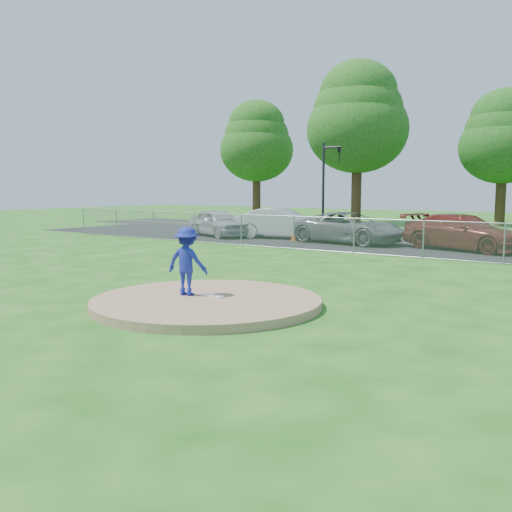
{
  "coord_description": "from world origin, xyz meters",
  "views": [
    {
      "loc": [
        8.6,
        -10.08,
        2.77
      ],
      "look_at": [
        0.0,
        2.0,
        1.0
      ],
      "focal_mm": 40.0,
      "sensor_mm": 36.0,
      "label": 1
    }
  ],
  "objects_px": {
    "tree_left": "(358,117)",
    "parked_car_darkred": "(463,232)",
    "pitcher": "(187,261)",
    "tree_far_left": "(257,141)",
    "tree_center": "(504,136)",
    "traffic_signal_left": "(327,179)",
    "traffic_cone": "(295,234)",
    "parked_car_white": "(281,223)",
    "parked_car_gray": "(349,228)",
    "parked_car_silver": "(219,223)"
  },
  "relations": [
    {
      "from": "traffic_cone",
      "to": "tree_far_left",
      "type": "bearing_deg",
      "value": 130.41
    },
    {
      "from": "tree_far_left",
      "to": "parked_car_white",
      "type": "xyz_separation_m",
      "value": [
        13.5,
        -16.65,
        -6.21
      ]
    },
    {
      "from": "pitcher",
      "to": "tree_far_left",
      "type": "bearing_deg",
      "value": -66.76
    },
    {
      "from": "parked_car_silver",
      "to": "tree_left",
      "type": "bearing_deg",
      "value": 18.14
    },
    {
      "from": "tree_left",
      "to": "parked_car_silver",
      "type": "distance_m",
      "value": 17.38
    },
    {
      "from": "tree_center",
      "to": "parked_car_gray",
      "type": "xyz_separation_m",
      "value": [
        -3.16,
        -18.07,
        -5.68
      ]
    },
    {
      "from": "traffic_cone",
      "to": "parked_car_silver",
      "type": "height_order",
      "value": "parked_car_silver"
    },
    {
      "from": "parked_car_white",
      "to": "parked_car_darkred",
      "type": "bearing_deg",
      "value": -106.27
    },
    {
      "from": "traffic_cone",
      "to": "parked_car_silver",
      "type": "xyz_separation_m",
      "value": [
        -5.0,
        -0.2,
        0.44
      ]
    },
    {
      "from": "pitcher",
      "to": "traffic_cone",
      "type": "height_order",
      "value": "pitcher"
    },
    {
      "from": "parked_car_white",
      "to": "parked_car_silver",
      "type": "bearing_deg",
      "value": 91.5
    },
    {
      "from": "tree_left",
      "to": "pitcher",
      "type": "bearing_deg",
      "value": -71.48
    },
    {
      "from": "parked_car_gray",
      "to": "tree_center",
      "type": "bearing_deg",
      "value": -2.86
    },
    {
      "from": "tree_far_left",
      "to": "parked_car_gray",
      "type": "xyz_separation_m",
      "value": [
        17.84,
        -17.07,
        -6.27
      ]
    },
    {
      "from": "parked_car_white",
      "to": "parked_car_gray",
      "type": "height_order",
      "value": "parked_car_white"
    },
    {
      "from": "traffic_signal_left",
      "to": "parked_car_gray",
      "type": "relative_size",
      "value": 1.0
    },
    {
      "from": "parked_car_silver",
      "to": "parked_car_gray",
      "type": "height_order",
      "value": "parked_car_silver"
    },
    {
      "from": "pitcher",
      "to": "traffic_cone",
      "type": "relative_size",
      "value": 2.29
    },
    {
      "from": "traffic_signal_left",
      "to": "tree_far_left",
      "type": "bearing_deg",
      "value": 140.27
    },
    {
      "from": "tree_center",
      "to": "parked_car_white",
      "type": "relative_size",
      "value": 1.94
    },
    {
      "from": "parked_car_silver",
      "to": "parked_car_white",
      "type": "relative_size",
      "value": 0.92
    },
    {
      "from": "tree_left",
      "to": "parked_car_darkred",
      "type": "relative_size",
      "value": 2.26
    },
    {
      "from": "tree_far_left",
      "to": "tree_center",
      "type": "relative_size",
      "value": 1.09
    },
    {
      "from": "tree_far_left",
      "to": "parked_car_silver",
      "type": "height_order",
      "value": "tree_far_left"
    },
    {
      "from": "parked_car_white",
      "to": "tree_center",
      "type": "bearing_deg",
      "value": -37.16
    },
    {
      "from": "tree_far_left",
      "to": "pitcher",
      "type": "distance_m",
      "value": 39.76
    },
    {
      "from": "tree_left",
      "to": "traffic_cone",
      "type": "relative_size",
      "value": 17.45
    },
    {
      "from": "tree_center",
      "to": "pitcher",
      "type": "bearing_deg",
      "value": -89.37
    },
    {
      "from": "pitcher",
      "to": "parked_car_white",
      "type": "relative_size",
      "value": 0.32
    },
    {
      "from": "traffic_signal_left",
      "to": "parked_car_white",
      "type": "xyz_separation_m",
      "value": [
        0.27,
        -5.65,
        -2.52
      ]
    },
    {
      "from": "traffic_cone",
      "to": "parked_car_darkred",
      "type": "xyz_separation_m",
      "value": [
        8.56,
        0.45,
        0.45
      ]
    },
    {
      "from": "tree_far_left",
      "to": "parked_car_silver",
      "type": "xyz_separation_m",
      "value": [
        9.87,
        -17.67,
        -6.25
      ]
    },
    {
      "from": "tree_far_left",
      "to": "parked_car_silver",
      "type": "relative_size",
      "value": 2.3
    },
    {
      "from": "parked_car_gray",
      "to": "parked_car_darkred",
      "type": "relative_size",
      "value": 1.02
    },
    {
      "from": "tree_left",
      "to": "parked_car_white",
      "type": "bearing_deg",
      "value": -80.3
    },
    {
      "from": "parked_car_silver",
      "to": "parked_car_darkred",
      "type": "bearing_deg",
      "value": -64.97
    },
    {
      "from": "traffic_signal_left",
      "to": "traffic_cone",
      "type": "xyz_separation_m",
      "value": [
        1.63,
        -6.46,
        -2.99
      ]
    },
    {
      "from": "traffic_signal_left",
      "to": "pitcher",
      "type": "height_order",
      "value": "traffic_signal_left"
    },
    {
      "from": "traffic_signal_left",
      "to": "parked_car_gray",
      "type": "xyz_separation_m",
      "value": [
        4.6,
        -6.07,
        -2.57
      ]
    },
    {
      "from": "parked_car_darkred",
      "to": "parked_car_silver",
      "type": "bearing_deg",
      "value": 107.73
    },
    {
      "from": "tree_far_left",
      "to": "parked_car_darkred",
      "type": "xyz_separation_m",
      "value": [
        23.43,
        -17.02,
        -6.25
      ]
    },
    {
      "from": "pitcher",
      "to": "parked_car_gray",
      "type": "relative_size",
      "value": 0.29
    },
    {
      "from": "parked_car_darkred",
      "to": "parked_car_gray",
      "type": "bearing_deg",
      "value": 105.52
    },
    {
      "from": "parked_car_darkred",
      "to": "pitcher",
      "type": "bearing_deg",
      "value": -172.35
    },
    {
      "from": "tree_center",
      "to": "pitcher",
      "type": "distance_m",
      "value": 34.41
    },
    {
      "from": "traffic_signal_left",
      "to": "pitcher",
      "type": "distance_m",
      "value": 23.55
    },
    {
      "from": "parked_car_silver",
      "to": "pitcher",
      "type": "bearing_deg",
      "value": -120.79
    },
    {
      "from": "tree_center",
      "to": "parked_car_darkred",
      "type": "height_order",
      "value": "tree_center"
    },
    {
      "from": "pitcher",
      "to": "parked_car_darkred",
      "type": "height_order",
      "value": "pitcher"
    },
    {
      "from": "parked_car_white",
      "to": "tree_left",
      "type": "bearing_deg",
      "value": -4.45
    }
  ]
}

